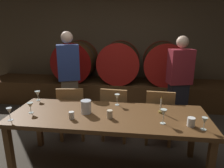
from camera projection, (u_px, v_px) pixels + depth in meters
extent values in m
cube|color=brown|center=(121.00, 40.00, 5.05)|extent=(6.83, 0.24, 2.90)
cube|color=brown|center=(118.00, 92.00, 4.85)|extent=(6.15, 0.90, 0.54)
cylinder|color=brown|center=(76.00, 61.00, 4.78)|extent=(0.90, 0.76, 0.90)
cylinder|color=maroon|center=(70.00, 64.00, 4.40)|extent=(0.91, 0.03, 0.91)
cylinder|color=maroon|center=(80.00, 58.00, 5.16)|extent=(0.91, 0.03, 0.91)
cylinder|color=#2D2D33|center=(76.00, 61.00, 4.78)|extent=(0.90, 0.04, 0.90)
cylinder|color=#513319|center=(119.00, 62.00, 4.65)|extent=(0.90, 0.76, 0.90)
cylinder|color=#B21C16|center=(118.00, 65.00, 4.28)|extent=(0.91, 0.03, 0.91)
cylinder|color=#B21C16|center=(121.00, 59.00, 5.03)|extent=(0.91, 0.03, 0.91)
cylinder|color=#2D2D33|center=(119.00, 62.00, 4.65)|extent=(0.90, 0.04, 0.90)
cylinder|color=#513319|center=(164.00, 63.00, 4.53)|extent=(0.90, 0.76, 0.90)
cylinder|color=#B21C16|center=(166.00, 66.00, 4.16)|extent=(0.91, 0.03, 0.91)
cylinder|color=#B21C16|center=(162.00, 60.00, 4.91)|extent=(0.91, 0.03, 0.91)
cylinder|color=#2D2D33|center=(164.00, 63.00, 4.53)|extent=(0.90, 0.04, 0.90)
cube|color=brown|center=(108.00, 116.00, 2.49)|extent=(2.38, 0.84, 0.05)
cube|color=brown|center=(10.00, 153.00, 2.38)|extent=(0.07, 0.07, 0.69)
cube|color=brown|center=(39.00, 125.00, 3.07)|extent=(0.07, 0.07, 0.69)
cube|color=brown|center=(192.00, 134.00, 2.80)|extent=(0.07, 0.07, 0.69)
cube|color=olive|center=(73.00, 111.00, 3.32)|extent=(0.45, 0.45, 0.04)
cube|color=olive|center=(70.00, 102.00, 3.08)|extent=(0.40, 0.10, 0.42)
cube|color=olive|center=(85.00, 120.00, 3.54)|extent=(0.05, 0.05, 0.42)
cube|color=olive|center=(66.00, 120.00, 3.54)|extent=(0.05, 0.05, 0.42)
cube|color=olive|center=(83.00, 129.00, 3.22)|extent=(0.05, 0.05, 0.42)
cube|color=olive|center=(61.00, 129.00, 3.21)|extent=(0.05, 0.05, 0.42)
cube|color=olive|center=(116.00, 112.00, 3.27)|extent=(0.43, 0.43, 0.04)
cube|color=olive|center=(113.00, 103.00, 3.04)|extent=(0.40, 0.07, 0.42)
cube|color=olive|center=(127.00, 122.00, 3.46)|extent=(0.05, 0.05, 0.42)
cube|color=olive|center=(108.00, 120.00, 3.53)|extent=(0.05, 0.05, 0.42)
cube|color=olive|center=(124.00, 132.00, 3.14)|extent=(0.05, 0.05, 0.42)
cube|color=olive|center=(103.00, 129.00, 3.21)|extent=(0.05, 0.05, 0.42)
cube|color=olive|center=(159.00, 115.00, 3.18)|extent=(0.43, 0.43, 0.04)
cube|color=olive|center=(160.00, 106.00, 2.94)|extent=(0.40, 0.07, 0.42)
cube|color=olive|center=(168.00, 125.00, 3.37)|extent=(0.05, 0.05, 0.42)
cube|color=olive|center=(147.00, 123.00, 3.43)|extent=(0.05, 0.05, 0.42)
cube|color=olive|center=(170.00, 135.00, 3.05)|extent=(0.05, 0.05, 0.42)
cube|color=olive|center=(147.00, 133.00, 3.11)|extent=(0.05, 0.05, 0.42)
cube|color=brown|center=(71.00, 101.00, 3.87)|extent=(0.35, 0.29, 0.83)
cube|color=navy|center=(68.00, 62.00, 3.67)|extent=(0.44, 0.36, 0.63)
sphere|color=beige|center=(67.00, 37.00, 3.54)|extent=(0.21, 0.21, 0.21)
cube|color=black|center=(177.00, 107.00, 3.57)|extent=(0.34, 0.26, 0.84)
cube|color=maroon|center=(180.00, 67.00, 3.38)|extent=(0.43, 0.32, 0.57)
sphere|color=beige|center=(183.00, 42.00, 3.26)|extent=(0.19, 0.19, 0.19)
cylinder|color=olive|center=(160.00, 112.00, 2.52)|extent=(0.05, 0.05, 0.02)
cylinder|color=#EDE5CC|center=(161.00, 105.00, 2.49)|extent=(0.02, 0.02, 0.16)
cone|color=yellow|center=(161.00, 98.00, 2.47)|extent=(0.01, 0.01, 0.02)
cylinder|color=silver|center=(86.00, 107.00, 2.50)|extent=(0.13, 0.13, 0.16)
cylinder|color=white|center=(11.00, 120.00, 2.32)|extent=(0.06, 0.06, 0.00)
cylinder|color=white|center=(10.00, 117.00, 2.31)|extent=(0.01, 0.01, 0.08)
cone|color=white|center=(9.00, 111.00, 2.29)|extent=(0.06, 0.06, 0.07)
cylinder|color=silver|center=(38.00, 100.00, 2.95)|extent=(0.06, 0.06, 0.00)
cylinder|color=silver|center=(38.00, 98.00, 2.94)|extent=(0.01, 0.01, 0.06)
cone|color=silver|center=(38.00, 94.00, 2.92)|extent=(0.08, 0.08, 0.07)
cylinder|color=silver|center=(31.00, 113.00, 2.52)|extent=(0.06, 0.06, 0.00)
cylinder|color=silver|center=(31.00, 110.00, 2.51)|extent=(0.01, 0.01, 0.06)
cone|color=silver|center=(30.00, 105.00, 2.50)|extent=(0.07, 0.07, 0.07)
cylinder|color=silver|center=(117.00, 105.00, 2.77)|extent=(0.06, 0.06, 0.00)
cylinder|color=silver|center=(117.00, 102.00, 2.76)|extent=(0.01, 0.01, 0.07)
cone|color=silver|center=(117.00, 97.00, 2.74)|extent=(0.07, 0.07, 0.08)
cylinder|color=silver|center=(163.00, 123.00, 2.25)|extent=(0.06, 0.06, 0.00)
cylinder|color=silver|center=(163.00, 120.00, 2.23)|extent=(0.01, 0.01, 0.08)
cone|color=silver|center=(164.00, 113.00, 2.21)|extent=(0.07, 0.07, 0.08)
cylinder|color=silver|center=(203.00, 129.00, 2.11)|extent=(0.06, 0.06, 0.00)
cylinder|color=silver|center=(204.00, 126.00, 2.10)|extent=(0.01, 0.01, 0.07)
cone|color=silver|center=(205.00, 120.00, 2.09)|extent=(0.06, 0.06, 0.07)
cylinder|color=white|center=(71.00, 115.00, 2.35)|extent=(0.06, 0.06, 0.09)
cylinder|color=beige|center=(110.00, 114.00, 2.37)|extent=(0.07, 0.07, 0.10)
cylinder|color=white|center=(191.00, 122.00, 2.17)|extent=(0.08, 0.08, 0.10)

